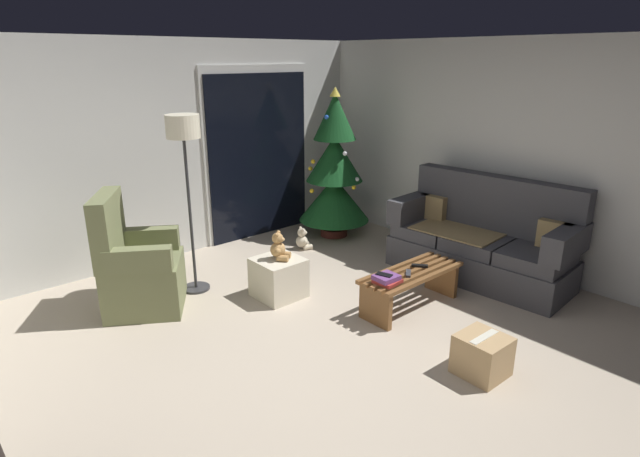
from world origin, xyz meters
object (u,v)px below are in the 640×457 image
at_px(armchair, 138,269).
at_px(floor_lamp, 184,144).
at_px(coffee_table, 411,283).
at_px(remote_black, 420,266).
at_px(cardboard_box_taped_mid_floor, 482,355).
at_px(couch, 482,241).
at_px(cell_phone, 384,274).
at_px(ottoman, 279,278).
at_px(christmas_tree, 334,172).
at_px(remote_graphite, 408,273).
at_px(teddy_bear_cream_by_tree, 303,240).
at_px(teddy_bear_honey, 279,248).
at_px(book_stack, 387,279).

bearing_deg(armchair, floor_lamp, 3.10).
height_order(coffee_table, remote_black, remote_black).
distance_m(remote_black, cardboard_box_taped_mid_floor, 1.25).
height_order(couch, cell_phone, couch).
relative_size(coffee_table, floor_lamp, 0.62).
xyz_separation_m(coffee_table, remote_black, (0.14, 0.01, 0.14)).
bearing_deg(cardboard_box_taped_mid_floor, floor_lamp, 107.82).
height_order(cell_phone, ottoman, cell_phone).
bearing_deg(floor_lamp, cell_phone, -61.01).
xyz_separation_m(coffee_table, christmas_tree, (0.88, 2.03, 0.61)).
xyz_separation_m(ottoman, cardboard_box_taped_mid_floor, (0.35, -2.09, -0.04)).
bearing_deg(floor_lamp, remote_graphite, -54.35).
relative_size(armchair, cardboard_box_taped_mid_floor, 3.17).
relative_size(ottoman, teddy_bear_cream_by_tree, 1.54).
bearing_deg(armchair, coffee_table, -41.00).
relative_size(couch, teddy_bear_honey, 6.98).
distance_m(armchair, cardboard_box_taped_mid_floor, 3.14).
xyz_separation_m(couch, christmas_tree, (-0.29, 2.05, 0.46)).
relative_size(book_stack, ottoman, 0.53).
bearing_deg(teddy_bear_cream_by_tree, christmas_tree, 10.99).
distance_m(teddy_bear_honey, teddy_bear_cream_by_tree, 1.41).
bearing_deg(christmas_tree, ottoman, -149.24).
relative_size(couch, christmas_tree, 1.03).
xyz_separation_m(floor_lamp, teddy_bear_cream_by_tree, (1.58, 0.18, -1.38)).
distance_m(remote_graphite, remote_black, 0.23).
height_order(remote_graphite, cardboard_box_taped_mid_floor, remote_graphite).
height_order(coffee_table, armchair, armchair).
bearing_deg(remote_graphite, teddy_bear_honey, 175.15).
relative_size(book_stack, teddy_bear_honey, 0.81).
distance_m(armchair, floor_lamp, 1.25).
bearing_deg(remote_black, cell_phone, 142.47).
xyz_separation_m(remote_black, armchair, (-2.08, 1.68, 0.01)).
relative_size(book_stack, teddy_bear_cream_by_tree, 0.81).
xyz_separation_m(couch, remote_black, (-1.03, 0.03, -0.01)).
xyz_separation_m(remote_black, teddy_bear_honey, (-0.93, 1.00, 0.13)).
xyz_separation_m(armchair, floor_lamp, (0.60, 0.03, 1.10)).
height_order(remote_graphite, floor_lamp, floor_lamp).
height_order(book_stack, teddy_bear_cream_by_tree, book_stack).
relative_size(couch, book_stack, 8.59).
height_order(cell_phone, floor_lamp, floor_lamp).
bearing_deg(cardboard_box_taped_mid_floor, christmas_tree, 66.62).
distance_m(book_stack, ottoman, 1.15).
bearing_deg(ottoman, remote_graphite, -56.12).
height_order(remote_graphite, book_stack, book_stack).
bearing_deg(christmas_tree, teddy_bear_honey, -148.92).
distance_m(christmas_tree, teddy_bear_honey, 1.98).
bearing_deg(teddy_bear_honey, christmas_tree, 31.08).
distance_m(book_stack, armchair, 2.32).
bearing_deg(christmas_tree, cardboard_box_taped_mid_floor, -113.38).
distance_m(couch, remote_graphite, 1.26).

